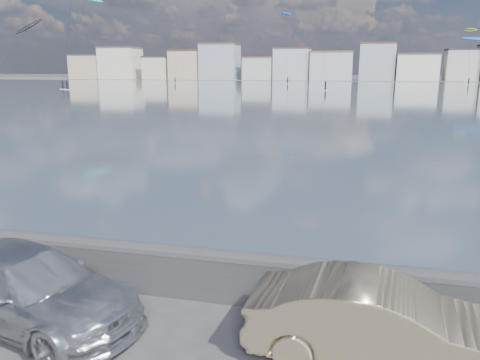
# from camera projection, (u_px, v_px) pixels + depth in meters

# --- Properties ---
(bay_water) EXTENTS (500.00, 177.00, 0.00)m
(bay_water) POSITION_uv_depth(u_px,v_px,m) (337.00, 92.00, 93.62)
(bay_water) COLOR #3F5061
(bay_water) RESTS_ON ground
(far_shore_strip) EXTENTS (500.00, 60.00, 0.00)m
(far_shore_strip) POSITION_uv_depth(u_px,v_px,m) (347.00, 80.00, 196.21)
(far_shore_strip) COLOR #4C473D
(far_shore_strip) RESTS_ON ground
(seawall) EXTENTS (400.00, 0.36, 1.08)m
(seawall) POSITION_uv_depth(u_px,v_px,m) (177.00, 269.00, 9.53)
(seawall) COLOR #28282B
(seawall) RESTS_ON ground
(far_buildings) EXTENTS (240.79, 13.26, 14.60)m
(far_buildings) POSITION_uv_depth(u_px,v_px,m) (351.00, 65.00, 181.27)
(far_buildings) COLOR #CCB293
(far_buildings) RESTS_ON ground
(car_silver) EXTENTS (4.98, 2.95, 1.35)m
(car_silver) POSITION_uv_depth(u_px,v_px,m) (26.00, 287.00, 8.52)
(car_silver) COLOR silver
(car_silver) RESTS_ON ground
(car_champagne) EXTENTS (4.28, 1.77, 1.38)m
(car_champagne) POSITION_uv_depth(u_px,v_px,m) (381.00, 324.00, 7.27)
(car_champagne) COLOR tan
(car_champagne) RESTS_ON ground
(kitesurfer_2) EXTENTS (4.09, 17.65, 16.63)m
(kitesurfer_2) POSITION_uv_depth(u_px,v_px,m) (470.00, 30.00, 138.96)
(kitesurfer_2) COLOR #8CD826
(kitesurfer_2) RESTS_ON ground
(kitesurfer_11) EXTENTS (6.56, 12.52, 22.05)m
(kitesurfer_11) POSITION_uv_depth(u_px,v_px,m) (285.00, 15.00, 143.68)
(kitesurfer_11) COLOR blue
(kitesurfer_11) RESTS_ON ground
(kitesurfer_12) EXTENTS (8.86, 12.54, 13.41)m
(kitesurfer_12) POSITION_uv_depth(u_px,v_px,m) (478.00, 40.00, 125.66)
(kitesurfer_12) COLOR blue
(kitesurfer_12) RESTS_ON ground
(kitesurfer_14) EXTENTS (5.36, 18.19, 16.72)m
(kitesurfer_14) POSITION_uv_depth(u_px,v_px,m) (28.00, 28.00, 112.11)
(kitesurfer_14) COLOR black
(kitesurfer_14) RESTS_ON ground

